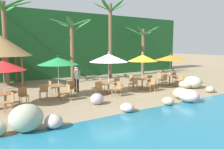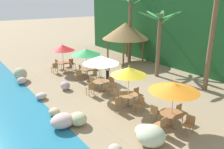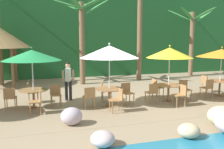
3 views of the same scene
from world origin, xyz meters
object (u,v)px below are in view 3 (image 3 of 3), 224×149
Objects in this scene: dining_table_green at (34,93)px; chair_white_seaward at (127,92)px; chair_green_left at (10,97)px; chair_white_inland at (104,90)px; umbrella_white at (109,52)px; dining_table_yellow at (168,87)px; umbrella_orange at (222,53)px; chair_white_left at (89,96)px; dining_table_orange at (220,83)px; waiter_in_white at (68,78)px; umbrella_green at (32,55)px; chair_green_inland at (31,91)px; chair_orange_left at (208,87)px; dining_table_white at (109,91)px; chair_yellow_right at (181,94)px; chair_white_right at (118,99)px; palm_tree_second at (81,25)px; chair_green_seaward at (56,93)px; chair_yellow_left at (152,92)px; umbrella_yellow at (170,53)px; chair_yellow_inland at (156,86)px; chair_orange_inland at (206,83)px; chair_green_right at (37,100)px; palm_tree_fourth at (192,31)px; palm_tree_third at (140,13)px; chair_yellow_seaward at (184,88)px.

chair_white_seaward reaches higher than dining_table_green.
chair_green_left is 1.00× the size of chair_white_inland.
dining_table_yellow is at bearing 0.79° from umbrella_white.
chair_white_left is at bearing -176.54° from umbrella_orange.
dining_table_orange is 7.10m from waiter_in_white.
dining_table_green is (0.00, 0.00, -1.46)m from umbrella_green.
chair_green_inland is 7.86m from chair_orange_left.
chair_yellow_right reaches higher than dining_table_white.
chair_white_right is 6.89m from palm_tree_second.
chair_green_seaward is 1.00× the size of chair_yellow_left.
chair_white_inland reaches higher than dining_table_green.
chair_white_inland is at bearing 162.87° from umbrella_yellow.
chair_yellow_inland is 2.91m from chair_orange_inland.
dining_table_white is 5.55m from dining_table_orange.
chair_green_seaward is at bearing 160.42° from dining_table_white.
chair_white_right is at bearing -38.29° from chair_white_left.
waiter_in_white is at bearing 160.13° from dining_table_yellow.
chair_green_right is (-0.72, -0.95, 0.00)m from chair_green_seaward.
palm_tree_second reaches higher than umbrella_yellow.
dining_table_orange is 1.26× the size of chair_orange_inland.
dining_table_green is at bearing 160.02° from chair_white_left.
chair_green_seaward and chair_orange_left have the same top height.
dining_table_yellow is at bearing -130.52° from palm_tree_fourth.
chair_green_inland is 1.00× the size of chair_orange_inland.
chair_green_right is 2.92m from chair_white_right.
dining_table_green is 1.76m from waiter_in_white.
dining_table_orange is (4.72, 0.05, 0.10)m from chair_white_seaward.
palm_tree_third is at bearing 61.03° from chair_white_right.
chair_white_inland is at bearing 141.28° from chair_white_seaward.
chair_green_seaward is at bearing -112.76° from palm_tree_second.
palm_tree_second reaches higher than chair_yellow_right.
umbrella_yellow is at bearing 0.79° from dining_table_white.
chair_green_right reaches higher than dining_table_green.
waiter_in_white reaches higher than chair_yellow_seaward.
palm_tree_third reaches higher than waiter_in_white.
chair_orange_left is (2.19, -0.82, 0.00)m from chair_yellow_inland.
umbrella_green is at bearing -120.51° from palm_tree_second.
chair_white_right is at bearing -144.80° from chair_yellow_inland.
chair_orange_left is (1.19, -0.06, 0.00)m from chair_yellow_seaward.
chair_green_inland is at bearing 165.84° from dining_table_yellow.
umbrella_white is at bearing 4.55° from chair_green_right.
dining_table_orange is (2.87, 0.23, -1.50)m from umbrella_yellow.
chair_green_left reaches higher than dining_table_orange.
chair_green_seaward is 0.79× the size of dining_table_white.
umbrella_white is 1.58m from dining_table_white.
umbrella_white is 2.68m from umbrella_yellow.
waiter_in_white is (-4.11, 1.49, 0.37)m from dining_table_yellow.
chair_green_inland is 1.00× the size of chair_green_left.
palm_tree_third is at bearing 38.03° from dining_table_green.
chair_green_seaward is at bearing 171.67° from umbrella_yellow.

